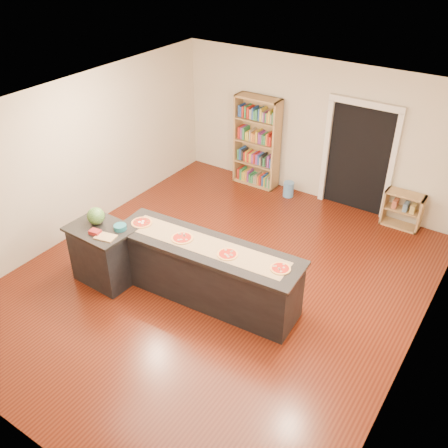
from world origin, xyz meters
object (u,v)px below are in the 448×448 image
Objects in this scene: kitchen_island at (206,272)px; waste_bin at (288,189)px; watermelon at (96,216)px; side_counter at (104,254)px; bookshelf at (257,142)px; low_shelf at (403,210)px.

kitchen_island is 9.22× the size of waste_bin.
watermelon reaches higher than waste_bin.
kitchen_island is 2.96× the size of side_counter.
waste_bin is at bearing 75.95° from side_counter.
watermelon reaches higher than kitchen_island.
side_counter is at bearing -94.16° from bookshelf.
kitchen_island is at bearing 20.21° from side_counter.
bookshelf is 6.05× the size of waste_bin.
bookshelf reaches higher than side_counter.
kitchen_island is at bearing -70.48° from bookshelf.
kitchen_island is 3.59m from waste_bin.
low_shelf is (1.86, 3.68, -0.14)m from kitchen_island.
low_shelf is at bearing 3.31° from waste_bin.
watermelon is at bearing 154.45° from side_counter.
low_shelf is at bearing 49.13° from watermelon.
side_counter is 0.64m from watermelon.
side_counter is at bearing -27.46° from watermelon.
bookshelf is at bearing 105.59° from kitchen_island.
bookshelf is 1.18m from waste_bin.
low_shelf is 2.21× the size of waste_bin.
bookshelf is at bearing 172.61° from waste_bin.
bookshelf reaches higher than kitchen_island.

